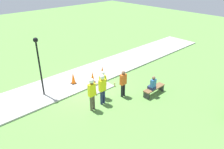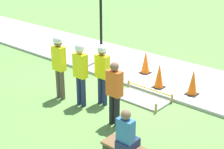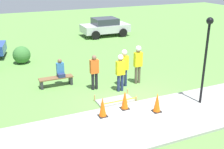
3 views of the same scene
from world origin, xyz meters
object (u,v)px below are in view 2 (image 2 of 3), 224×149
(traffic_cone_sidewalk_edge, at_px, (146,62))
(worker_supervisor, at_px, (59,61))
(person_seated_on_bench, at_px, (126,133))
(traffic_cone_far_patch, at_px, (159,76))
(worker_assistant, at_px, (102,69))
(bystander_in_orange_shirt, at_px, (114,90))
(traffic_cone_near_patch, at_px, (193,82))
(worker_trainee, at_px, (80,68))

(traffic_cone_sidewalk_edge, relative_size, worker_supervisor, 0.41)
(person_seated_on_bench, distance_m, worker_supervisor, 3.85)
(traffic_cone_far_patch, bearing_deg, worker_assistant, 69.82)
(person_seated_on_bench, xyz_separation_m, worker_assistant, (2.37, -1.87, 0.26))
(worker_assistant, height_order, bystander_in_orange_shirt, worker_assistant)
(traffic_cone_sidewalk_edge, distance_m, worker_assistant, 2.71)
(traffic_cone_near_patch, relative_size, person_seated_on_bench, 0.90)
(traffic_cone_sidewalk_edge, bearing_deg, bystander_in_orange_shirt, 113.02)
(worker_assistant, bearing_deg, traffic_cone_sidewalk_edge, -82.02)
(traffic_cone_near_patch, height_order, bystander_in_orange_shirt, bystander_in_orange_shirt)
(person_seated_on_bench, bearing_deg, traffic_cone_near_patch, -81.01)
(traffic_cone_far_patch, bearing_deg, worker_supervisor, 51.59)
(person_seated_on_bench, height_order, bystander_in_orange_shirt, bystander_in_orange_shirt)
(person_seated_on_bench, relative_size, worker_trainee, 0.47)
(traffic_cone_sidewalk_edge, height_order, worker_assistant, worker_assistant)
(traffic_cone_near_patch, distance_m, traffic_cone_far_patch, 1.08)
(traffic_cone_near_patch, relative_size, worker_assistant, 0.44)
(worker_assistant, distance_m, worker_trainee, 0.61)
(worker_supervisor, relative_size, worker_trainee, 1.04)
(traffic_cone_sidewalk_edge, xyz_separation_m, worker_trainee, (0.05, 3.07, 0.64))
(worker_supervisor, bearing_deg, bystander_in_orange_shirt, 176.18)
(traffic_cone_far_patch, distance_m, bystander_in_orange_shirt, 2.62)
(traffic_cone_far_patch, relative_size, worker_trainee, 0.43)
(traffic_cone_near_patch, xyz_separation_m, person_seated_on_bench, (-0.63, 3.96, 0.32))
(person_seated_on_bench, distance_m, bystander_in_orange_shirt, 1.80)
(traffic_cone_far_patch, height_order, bystander_in_orange_shirt, bystander_in_orange_shirt)
(worker_assistant, distance_m, bystander_in_orange_shirt, 1.24)
(bystander_in_orange_shirt, bearing_deg, person_seated_on_bench, 138.37)
(worker_supervisor, bearing_deg, person_seated_on_bench, 159.52)
(traffic_cone_far_patch, bearing_deg, traffic_cone_near_patch, -168.37)
(worker_trainee, xyz_separation_m, bystander_in_orange_shirt, (-1.45, 0.23, -0.17))
(traffic_cone_far_patch, bearing_deg, traffic_cone_sidewalk_edge, -35.00)
(traffic_cone_sidewalk_edge, xyz_separation_m, bystander_in_orange_shirt, (-1.40, 3.30, 0.47))
(traffic_cone_sidewalk_edge, distance_m, person_seated_on_bench, 5.27)
(worker_supervisor, bearing_deg, traffic_cone_far_patch, -128.41)
(bystander_in_orange_shirt, bearing_deg, worker_trainee, -8.98)
(traffic_cone_near_patch, bearing_deg, bystander_in_orange_shirt, 75.59)
(traffic_cone_far_patch, height_order, person_seated_on_bench, person_seated_on_bench)
(traffic_cone_near_patch, distance_m, person_seated_on_bench, 4.03)
(traffic_cone_sidewalk_edge, bearing_deg, worker_supervisor, 74.87)
(person_seated_on_bench, xyz_separation_m, worker_trainee, (2.79, -1.42, 0.32))
(worker_trainee, bearing_deg, bystander_in_orange_shirt, 171.02)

